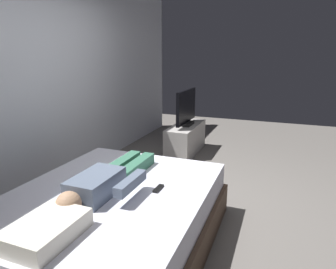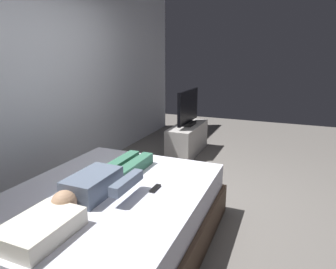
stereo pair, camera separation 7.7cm
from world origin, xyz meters
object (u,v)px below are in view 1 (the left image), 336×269
Objects in this scene: bed at (111,221)px; tv_stand at (186,139)px; pillow at (46,230)px; person at (107,180)px; remote at (158,188)px; tv at (186,108)px.

bed is 1.85× the size of tv_stand.
person reaches higher than pillow.
remote is 0.14× the size of tv_stand.
tv_stand is at bearing 3.50° from person.
tv is (0.00, 0.00, 0.53)m from tv_stand.
person is 8.40× the size of remote.
person is at bearing 110.47° from remote.
remote is at bearing -69.53° from person.
remote is 0.17× the size of tv.
bed is at bearing -128.66° from person.
bed is 2.71m from tv_stand.
tv_stand is 1.25× the size of tv.
tv_stand is 0.53m from tv.
bed is at bearing -175.77° from tv.
remote is at bearing -22.75° from pillow.
bed is at bearing -175.77° from tv_stand.
pillow is 0.38× the size of person.
person reaches higher than bed.
tv is (2.70, 0.20, 0.52)m from bed.
pillow is 3.41m from tv.
tv reaches higher than person.
pillow reaches higher than bed.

